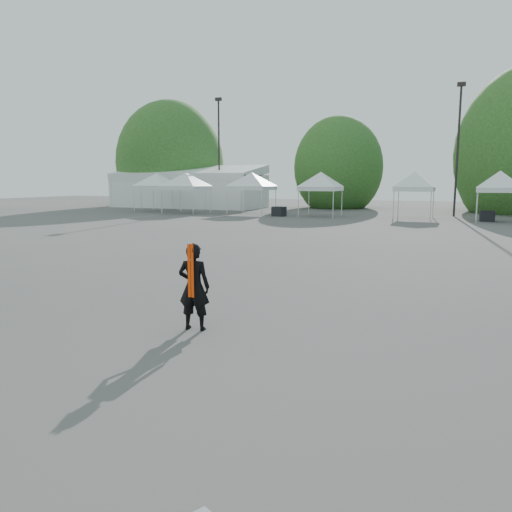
% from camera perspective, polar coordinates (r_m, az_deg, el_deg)
% --- Properties ---
extents(ground, '(120.00, 120.00, 0.00)m').
position_cam_1_polar(ground, '(10.01, -1.69, -7.14)').
color(ground, '#474442').
rests_on(ground, ground).
extents(marquee, '(15.00, 6.25, 4.23)m').
position_cam_1_polar(marquee, '(50.91, -7.73, 7.76)').
color(marquee, white).
rests_on(marquee, ground).
extents(light_pole_west, '(0.60, 0.25, 10.30)m').
position_cam_1_polar(light_pole_west, '(48.19, -4.26, 12.28)').
color(light_pole_west, black).
rests_on(light_pole_west, ground).
extents(light_pole_east, '(0.60, 0.25, 9.80)m').
position_cam_1_polar(light_pole_east, '(40.85, 22.10, 11.98)').
color(light_pole_east, black).
rests_on(light_pole_east, ground).
extents(tree_far_w, '(4.80, 4.80, 7.30)m').
position_cam_1_polar(tree_far_w, '(55.60, -9.77, 10.43)').
color(tree_far_w, '#382314').
rests_on(tree_far_w, ground).
extents(tree_mid_w, '(4.16, 4.16, 6.33)m').
position_cam_1_polar(tree_mid_w, '(50.22, 9.37, 9.94)').
color(tree_mid_w, '#382314').
rests_on(tree_mid_w, ground).
extents(tent_a, '(4.35, 4.35, 3.88)m').
position_cam_1_polar(tent_a, '(45.24, -11.28, 8.94)').
color(tent_a, silver).
rests_on(tent_a, ground).
extents(tent_b, '(4.42, 4.42, 3.88)m').
position_cam_1_polar(tent_b, '(41.74, -8.01, 9.06)').
color(tent_b, silver).
rests_on(tent_b, ground).
extents(tent_c, '(4.55, 4.55, 3.88)m').
position_cam_1_polar(tent_c, '(40.67, -0.50, 9.15)').
color(tent_c, silver).
rests_on(tent_c, ground).
extents(tent_d, '(4.00, 4.00, 3.88)m').
position_cam_1_polar(tent_d, '(37.97, 7.43, 9.11)').
color(tent_d, silver).
rests_on(tent_d, ground).
extents(tent_e, '(3.78, 3.78, 3.88)m').
position_cam_1_polar(tent_e, '(37.50, 17.73, 8.78)').
color(tent_e, silver).
rests_on(tent_e, ground).
extents(tent_f, '(3.86, 3.86, 3.88)m').
position_cam_1_polar(tent_f, '(36.31, 26.13, 8.33)').
color(tent_f, silver).
rests_on(tent_f, ground).
extents(man, '(0.65, 0.48, 1.61)m').
position_cam_1_polar(man, '(9.17, -7.10, -3.49)').
color(man, black).
rests_on(man, ground).
extents(crate_west, '(1.08, 0.92, 0.73)m').
position_cam_1_polar(crate_west, '(38.04, 2.64, 5.11)').
color(crate_west, black).
rests_on(crate_west, ground).
extents(crate_mid, '(0.95, 0.76, 0.71)m').
position_cam_1_polar(crate_mid, '(36.51, 24.91, 4.15)').
color(crate_mid, black).
rests_on(crate_mid, ground).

